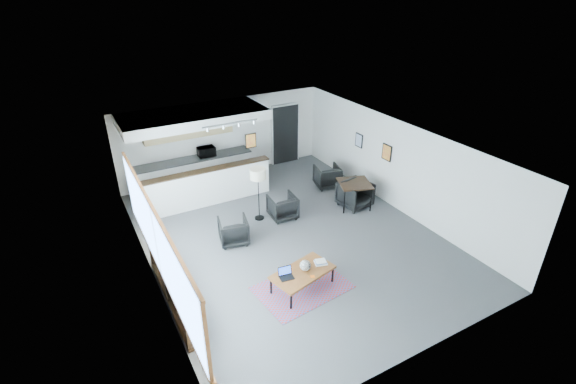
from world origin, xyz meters
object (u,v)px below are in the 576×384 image
dining_chair_near (355,195)px  floor_lamp (258,176)px  laptop (286,274)px  dining_chair_far (327,177)px  ceramic_pot (305,265)px  dining_table (354,185)px  book_stack (321,262)px  coffee_table (303,273)px  microwave (206,151)px  armchair_left (233,230)px  armchair_right (283,206)px

dining_chair_near → floor_lamp: bearing=157.5°
laptop → dining_chair_near: (3.63, 2.37, -0.14)m
laptop → floor_lamp: size_ratio=0.21×
floor_lamp → dining_chair_far: (2.81, 0.77, -1.01)m
ceramic_pot → floor_lamp: floor_lamp is taller
floor_lamp → dining_table: size_ratio=1.34×
dining_table → floor_lamp: bearing=166.1°
laptop → book_stack: size_ratio=1.02×
coffee_table → book_stack: book_stack is taller
book_stack → dining_chair_far: size_ratio=0.48×
book_stack → microwave: bearing=94.6°
armchair_left → dining_chair_far: size_ratio=1.11×
ceramic_pot → floor_lamp: 3.23m
dining_table → armchair_left: bearing=-179.1°
floor_lamp → dining_table: (2.76, -0.69, -0.65)m
laptop → microwave: (0.40, 6.05, 0.61)m
dining_table → microwave: microwave is taller
armchair_left → coffee_table: bearing=117.3°
ceramic_pot → microwave: bearing=90.7°
armchair_left → laptop: bearing=108.2°
floor_lamp → dining_chair_near: size_ratio=2.11×
armchair_right → ceramic_pot: bearing=75.7°
armchair_right → dining_table: 2.22m
coffee_table → laptop: 0.41m
armchair_right → floor_lamp: 1.17m
armchair_right → microwave: microwave is taller
armchair_left → microwave: 3.82m
armchair_left → dining_table: (3.84, 0.06, 0.32)m
laptop → dining_chair_near: dining_chair_near is taller
laptop → armchair_right: size_ratio=0.44×
laptop → microwave: size_ratio=0.60×
coffee_table → laptop: bearing=161.5°
coffee_table → armchair_right: (1.06, 2.88, -0.04)m
armchair_left → armchair_right: armchair_right is taller
laptop → ceramic_pot: (0.47, -0.02, 0.06)m
ceramic_pot → floor_lamp: (0.38, 3.12, 0.77)m
microwave → ceramic_pot: bearing=-89.9°
book_stack → armchair_right: size_ratio=0.43×
book_stack → microwave: (-0.49, 6.03, 0.63)m
floor_lamp → dining_chair_far: 3.08m
coffee_table → floor_lamp: floor_lamp is taller
dining_table → ceramic_pot: bearing=-142.3°
armchair_right → dining_chair_near: armchair_right is taller
laptop → armchair_right: bearing=70.1°
book_stack → laptop: bearing=-178.9°
laptop → microwave: 6.09m
dining_chair_near → book_stack: bearing=-147.0°
floor_lamp → dining_chair_near: 3.03m
coffee_table → ceramic_pot: (0.08, 0.02, 0.15)m
laptop → book_stack: 0.89m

